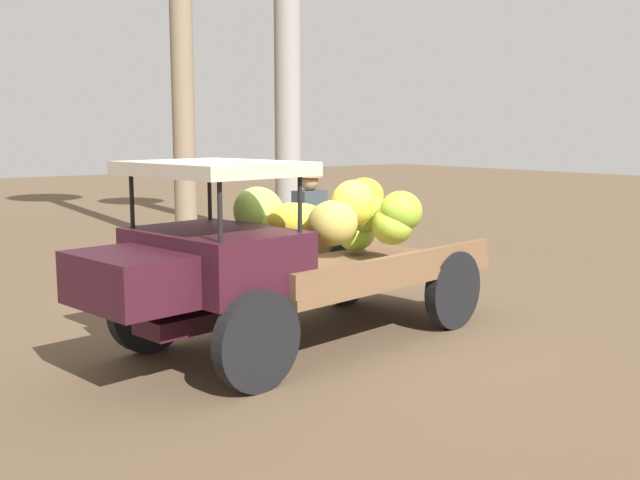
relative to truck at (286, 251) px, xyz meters
The scene contains 3 objects.
ground_plane 0.99m from the truck, 160.31° to the right, with size 60.00×60.00×0.00m, color brown.
truck is the anchor object (origin of this frame).
farmer 1.96m from the truck, 133.49° to the right, with size 0.52×0.48×1.69m.
Camera 1 is at (4.40, 6.08, 2.13)m, focal length 41.90 mm.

